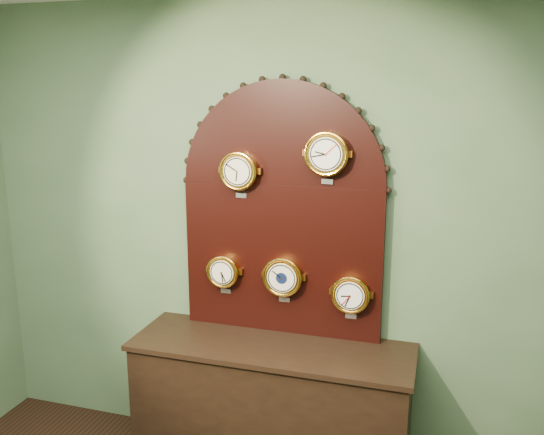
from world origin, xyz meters
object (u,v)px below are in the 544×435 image
(shop_counter, at_px, (271,411))
(roman_clock, at_px, (239,171))
(arabic_clock, at_px, (327,154))
(hygrometer, at_px, (223,271))
(tide_clock, at_px, (351,294))
(barometer, at_px, (283,277))
(display_board, at_px, (282,202))

(shop_counter, distance_m, roman_clock, 1.44)
(arabic_clock, height_order, hygrometer, arabic_clock)
(shop_counter, relative_size, tide_clock, 5.85)
(hygrometer, relative_size, tide_clock, 0.93)
(shop_counter, xyz_separation_m, hygrometer, (-0.35, 0.15, 0.79))
(hygrometer, distance_m, barometer, 0.38)
(arabic_clock, bearing_deg, roman_clock, 179.94)
(roman_clock, distance_m, hygrometer, 0.63)
(arabic_clock, bearing_deg, hygrometer, 179.89)
(roman_clock, height_order, arabic_clock, arabic_clock)
(shop_counter, height_order, barometer, barometer)
(barometer, bearing_deg, hygrometer, 179.84)
(roman_clock, distance_m, arabic_clock, 0.53)
(shop_counter, distance_m, arabic_clock, 1.56)
(display_board, distance_m, arabic_clock, 0.41)
(shop_counter, height_order, hygrometer, hygrometer)
(arabic_clock, bearing_deg, shop_counter, -150.71)
(shop_counter, relative_size, hygrometer, 6.29)
(display_board, distance_m, barometer, 0.44)
(roman_clock, height_order, hygrometer, roman_clock)
(hygrometer, xyz_separation_m, barometer, (0.38, -0.00, 0.00))
(display_board, xyz_separation_m, tide_clock, (0.43, -0.07, -0.50))
(arabic_clock, relative_size, barometer, 1.03)
(shop_counter, distance_m, barometer, 0.81)
(display_board, relative_size, arabic_clock, 5.13)
(hygrometer, height_order, barometer, barometer)
(roman_clock, bearing_deg, barometer, -0.09)
(display_board, xyz_separation_m, hygrometer, (-0.35, -0.07, -0.43))
(barometer, bearing_deg, shop_counter, -99.97)
(shop_counter, xyz_separation_m, arabic_clock, (0.27, 0.15, 1.53))
(arabic_clock, bearing_deg, display_board, 166.16)
(display_board, bearing_deg, tide_clock, -8.81)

